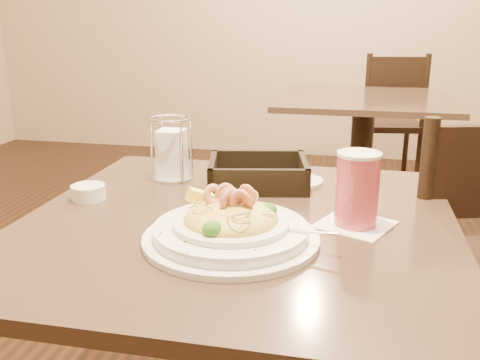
% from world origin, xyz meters
% --- Properties ---
extents(main_table, '(0.90, 0.90, 0.74)m').
position_xyz_m(main_table, '(0.00, 0.00, 0.51)').
color(main_table, black).
rests_on(main_table, ground).
extents(background_table, '(0.91, 0.91, 0.74)m').
position_xyz_m(background_table, '(0.28, 1.90, 0.51)').
color(background_table, black).
rests_on(background_table, ground).
extents(dining_chair_near, '(0.51, 0.51, 0.93)m').
position_xyz_m(dining_chair_near, '(0.54, 0.40, 0.50)').
color(dining_chair_near, black).
rests_on(dining_chair_near, ground).
extents(dining_chair_far, '(0.48, 0.48, 0.93)m').
position_xyz_m(dining_chair_far, '(0.46, 2.62, 0.50)').
color(dining_chair_far, black).
rests_on(dining_chair_far, ground).
extents(pasta_bowl, '(0.37, 0.33, 0.11)m').
position_xyz_m(pasta_bowl, '(0.01, -0.12, 0.77)').
color(pasta_bowl, white).
rests_on(pasta_bowl, main_table).
extents(drink_glass, '(0.18, 0.18, 0.15)m').
position_xyz_m(drink_glass, '(0.24, 0.02, 0.81)').
color(drink_glass, white).
rests_on(drink_glass, main_table).
extents(bread_basket, '(0.28, 0.24, 0.07)m').
position_xyz_m(bread_basket, '(-0.00, 0.24, 0.76)').
color(bread_basket, black).
rests_on(bread_basket, main_table).
extents(napkin_caddy, '(0.10, 0.10, 0.16)m').
position_xyz_m(napkin_caddy, '(-0.23, 0.25, 0.81)').
color(napkin_caddy, silver).
rests_on(napkin_caddy, main_table).
extents(side_plate, '(0.17, 0.17, 0.01)m').
position_xyz_m(side_plate, '(0.09, 0.28, 0.74)').
color(side_plate, white).
rests_on(side_plate, main_table).
extents(butter_ramekin, '(0.10, 0.10, 0.03)m').
position_xyz_m(butter_ramekin, '(-0.37, 0.05, 0.76)').
color(butter_ramekin, white).
rests_on(butter_ramekin, main_table).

